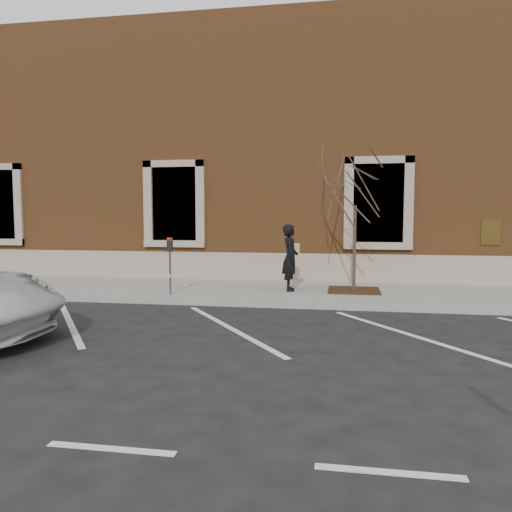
# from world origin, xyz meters

# --- Properties ---
(ground) EXTENTS (120.00, 120.00, 0.00)m
(ground) POSITION_xyz_m (0.00, 0.00, 0.00)
(ground) COLOR #28282B
(ground) RESTS_ON ground
(sidewalk_near) EXTENTS (40.00, 3.50, 0.15)m
(sidewalk_near) POSITION_xyz_m (0.00, 1.75, 0.07)
(sidewalk_near) COLOR #A4A39A
(sidewalk_near) RESTS_ON ground
(curb_near) EXTENTS (40.00, 0.12, 0.15)m
(curb_near) POSITION_xyz_m (0.00, -0.05, 0.07)
(curb_near) COLOR #9E9E99
(curb_near) RESTS_ON ground
(parking_stripes) EXTENTS (28.00, 4.40, 0.01)m
(parking_stripes) POSITION_xyz_m (0.00, -2.20, 0.00)
(parking_stripes) COLOR silver
(parking_stripes) RESTS_ON ground
(building_civic) EXTENTS (40.00, 8.62, 8.00)m
(building_civic) POSITION_xyz_m (0.00, 7.74, 4.00)
(building_civic) COLOR brown
(building_civic) RESTS_ON ground
(man) EXTENTS (0.49, 0.67, 1.68)m
(man) POSITION_xyz_m (0.72, 1.52, 0.99)
(man) COLOR black
(man) RESTS_ON sidewalk_near
(parking_meter) EXTENTS (0.13, 0.10, 1.38)m
(parking_meter) POSITION_xyz_m (-2.04, 0.34, 1.11)
(parking_meter) COLOR #595B60
(parking_meter) RESTS_ON sidewalk_near
(tree_grate) EXTENTS (1.28, 1.28, 0.03)m
(tree_grate) POSITION_xyz_m (2.32, 1.76, 0.17)
(tree_grate) COLOR #391F12
(tree_grate) RESTS_ON sidewalk_near
(sapling) EXTENTS (2.35, 2.35, 3.92)m
(sapling) POSITION_xyz_m (2.32, 1.76, 2.89)
(sapling) COLOR #45382A
(sapling) RESTS_ON sidewalk_near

